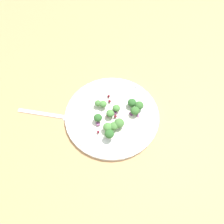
% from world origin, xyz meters
% --- Properties ---
extents(ground_plane, '(1.80, 1.80, 0.02)m').
position_xyz_m(ground_plane, '(0.00, 0.00, -0.01)').
color(ground_plane, tan).
extents(plate, '(0.29, 0.29, 0.02)m').
position_xyz_m(plate, '(-0.02, 0.03, 0.01)').
color(plate, white).
rests_on(plate, ground_plane).
extents(dressing_pool, '(0.17, 0.17, 0.00)m').
position_xyz_m(dressing_pool, '(-0.02, 0.03, 0.01)').
color(dressing_pool, white).
rests_on(dressing_pool, plate).
extents(broccoli_floret_0, '(0.02, 0.02, 0.02)m').
position_xyz_m(broccoli_floret_0, '(0.03, 0.05, 0.03)').
color(broccoli_floret_0, '#9EC684').
rests_on(broccoli_floret_0, plate).
extents(broccoli_floret_1, '(0.03, 0.03, 0.03)m').
position_xyz_m(broccoli_floret_1, '(-0.01, 0.07, 0.03)').
color(broccoli_floret_1, '#9EC684').
rests_on(broccoli_floret_1, plate).
extents(broccoli_floret_2, '(0.03, 0.03, 0.03)m').
position_xyz_m(broccoli_floret_2, '(-0.05, 0.07, 0.03)').
color(broccoli_floret_2, '#ADD18E').
rests_on(broccoli_floret_2, plate).
extents(broccoli_floret_3, '(0.03, 0.03, 0.03)m').
position_xyz_m(broccoli_floret_3, '(-0.06, 0.05, 0.03)').
color(broccoli_floret_3, '#9EC684').
rests_on(broccoli_floret_3, plate).
extents(broccoli_floret_4, '(0.03, 0.03, 0.03)m').
position_xyz_m(broccoli_floret_4, '(-0.03, -0.04, 0.03)').
color(broccoli_floret_4, '#8EB77A').
rests_on(broccoli_floret_4, plate).
extents(broccoli_floret_5, '(0.03, 0.03, 0.03)m').
position_xyz_m(broccoli_floret_5, '(-0.05, -0.05, 0.03)').
color(broccoli_floret_5, '#ADD18E').
rests_on(broccoli_floret_5, plate).
extents(broccoli_floret_6, '(0.02, 0.02, 0.02)m').
position_xyz_m(broccoli_floret_6, '(0.02, 0.03, 0.03)').
color(broccoli_floret_6, '#9EC684').
rests_on(broccoli_floret_6, plate).
extents(broccoli_floret_7, '(0.03, 0.03, 0.03)m').
position_xyz_m(broccoli_floret_7, '(-0.06, 0.03, 0.03)').
color(broccoli_floret_7, '#ADD18E').
rests_on(broccoli_floret_7, plate).
extents(broccoli_floret_8, '(0.03, 0.03, 0.03)m').
position_xyz_m(broccoli_floret_8, '(-0.05, -0.03, 0.03)').
color(broccoli_floret_8, '#8EB77A').
rests_on(broccoli_floret_8, plate).
extents(broccoli_floret_9, '(0.03, 0.03, 0.03)m').
position_xyz_m(broccoli_floret_9, '(-0.08, 0.08, 0.04)').
color(broccoli_floret_9, '#8EB77A').
rests_on(broccoli_floret_9, plate).
extents(broccoli_floret_10, '(0.02, 0.02, 0.02)m').
position_xyz_m(broccoli_floret_10, '(-0.01, 0.01, 0.03)').
color(broccoli_floret_10, '#9EC684').
rests_on(broccoli_floret_10, plate).
extents(broccoli_floret_11, '(0.02, 0.02, 0.02)m').
position_xyz_m(broccoli_floret_11, '(-0.02, 0.04, 0.03)').
color(broccoli_floret_11, '#ADD18E').
rests_on(broccoli_floret_11, plate).
extents(cranberry_0, '(0.01, 0.01, 0.01)m').
position_xyz_m(cranberry_0, '(-0.01, 0.04, 0.02)').
color(cranberry_0, maroon).
rests_on(cranberry_0, plate).
extents(cranberry_1, '(0.01, 0.01, 0.01)m').
position_xyz_m(cranberry_1, '(0.02, 0.01, 0.02)').
color(cranberry_1, maroon).
rests_on(cranberry_1, plate).
extents(cranberry_2, '(0.01, 0.01, 0.01)m').
position_xyz_m(cranberry_2, '(-0.05, 0.10, 0.02)').
color(cranberry_2, maroon).
rests_on(cranberry_2, plate).
extents(cranberry_3, '(0.01, 0.01, 0.01)m').
position_xyz_m(cranberry_3, '(-0.03, 0.03, 0.02)').
color(cranberry_3, maroon).
rests_on(cranberry_3, plate).
extents(cranberry_4, '(0.01, 0.01, 0.01)m').
position_xyz_m(cranberry_4, '(0.04, 0.00, 0.02)').
color(cranberry_4, maroon).
rests_on(cranberry_4, plate).
extents(onion_bit_0, '(0.01, 0.01, 0.00)m').
position_xyz_m(onion_bit_0, '(-0.05, -0.02, 0.02)').
color(onion_bit_0, '#843D75').
rests_on(onion_bit_0, plate).
extents(onion_bit_1, '(0.02, 0.02, 0.01)m').
position_xyz_m(onion_bit_1, '(-0.07, -0.04, 0.02)').
color(onion_bit_1, '#A35B93').
rests_on(onion_bit_1, plate).
extents(onion_bit_2, '(0.02, 0.02, 0.00)m').
position_xyz_m(onion_bit_2, '(-0.02, 0.02, 0.02)').
color(onion_bit_2, '#843D75').
rests_on(onion_bit_2, plate).
extents(onion_bit_3, '(0.01, 0.01, 0.01)m').
position_xyz_m(onion_bit_3, '(-0.02, 0.08, 0.02)').
color(onion_bit_3, '#934C84').
rests_on(onion_bit_3, plate).
extents(fork, '(0.14, 0.15, 0.01)m').
position_xyz_m(fork, '(0.10, 0.18, 0.00)').
color(fork, silver).
rests_on(fork, ground_plane).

